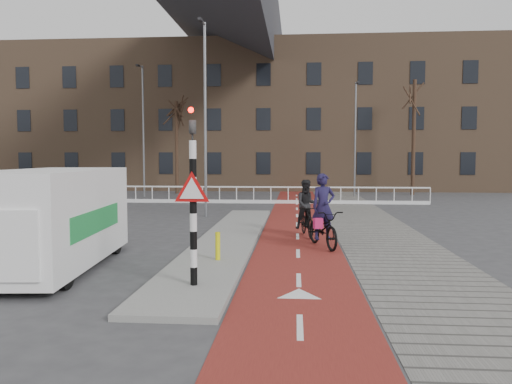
{
  "coord_description": "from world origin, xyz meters",
  "views": [
    {
      "loc": [
        1.42,
        -11.7,
        2.67
      ],
      "look_at": [
        0.09,
        5.0,
        1.5
      ],
      "focal_mm": 35.0,
      "sensor_mm": 36.0,
      "label": 1
    }
  ],
  "objects": [
    {
      "name": "streetlight_left",
      "position": [
        -8.76,
        21.15,
        4.36
      ],
      "size": [
        0.12,
        0.12,
        8.72
      ],
      "primitive_type": "cylinder",
      "color": "slate",
      "rests_on": "ground"
    },
    {
      "name": "streetlight_right",
      "position": [
        5.46,
        22.86,
        3.86
      ],
      "size": [
        0.12,
        0.12,
        7.72
      ],
      "primitive_type": "cylinder",
      "color": "slate",
      "rests_on": "ground"
    },
    {
      "name": "curb_island",
      "position": [
        -0.7,
        4.0,
        0.06
      ],
      "size": [
        1.8,
        16.0,
        0.12
      ],
      "primitive_type": "cube",
      "color": "gray",
      "rests_on": "ground"
    },
    {
      "name": "streetlight_near",
      "position": [
        -2.59,
        10.32,
        4.28
      ],
      "size": [
        0.12,
        0.12,
        8.56
      ],
      "primitive_type": "cylinder",
      "color": "slate",
      "rests_on": "ground"
    },
    {
      "name": "cyclist_near",
      "position": [
        2.24,
        3.03,
        0.74
      ],
      "size": [
        1.37,
        2.25,
        2.18
      ],
      "rotation": [
        0.0,
        0.0,
        0.32
      ],
      "color": "black",
      "rests_on": "bike_lane"
    },
    {
      "name": "tree_mid",
      "position": [
        -7.3,
        24.45,
        3.37
      ],
      "size": [
        0.25,
        0.25,
        6.74
      ],
      "primitive_type": "cylinder",
      "color": "#311F15",
      "rests_on": "ground"
    },
    {
      "name": "van",
      "position": [
        -4.37,
        -0.34,
        1.25
      ],
      "size": [
        2.68,
        5.69,
        2.37
      ],
      "rotation": [
        0.0,
        0.0,
        0.09
      ],
      "color": "white",
      "rests_on": "ground"
    },
    {
      "name": "townhouse_row",
      "position": [
        -3.0,
        32.0,
        7.81
      ],
      "size": [
        46.0,
        10.0,
        15.9
      ],
      "color": "#7F6047",
      "rests_on": "ground"
    },
    {
      "name": "bike_lane",
      "position": [
        1.5,
        10.0,
        0.01
      ],
      "size": [
        2.5,
        60.0,
        0.01
      ],
      "primitive_type": "cube",
      "color": "maroon",
      "rests_on": "ground"
    },
    {
      "name": "sidewalk",
      "position": [
        4.3,
        10.0,
        0.01
      ],
      "size": [
        3.0,
        60.0,
        0.01
      ],
      "primitive_type": "cube",
      "color": "slate",
      "rests_on": "ground"
    },
    {
      "name": "cyclist_far",
      "position": [
        1.81,
        5.01,
        0.8
      ],
      "size": [
        0.92,
        1.84,
        1.91
      ],
      "rotation": [
        0.0,
        0.0,
        0.19
      ],
      "color": "black",
      "rests_on": "bike_lane"
    },
    {
      "name": "traffic_signal",
      "position": [
        -0.6,
        -2.02,
        1.99
      ],
      "size": [
        0.8,
        0.8,
        3.68
      ],
      "color": "black",
      "rests_on": "curb_island"
    },
    {
      "name": "ground",
      "position": [
        0.0,
        0.0,
        0.0
      ],
      "size": [
        120.0,
        120.0,
        0.0
      ],
      "primitive_type": "plane",
      "color": "#38383A",
      "rests_on": "ground"
    },
    {
      "name": "bollard",
      "position": [
        -0.5,
        0.46,
        0.47
      ],
      "size": [
        0.12,
        0.12,
        0.69
      ],
      "primitive_type": "cylinder",
      "color": "yellow",
      "rests_on": "curb_island"
    },
    {
      "name": "tree_right",
      "position": [
        9.73,
        24.45,
        4.05
      ],
      "size": [
        0.26,
        0.26,
        8.11
      ],
      "primitive_type": "cylinder",
      "color": "#311F15",
      "rests_on": "ground"
    },
    {
      "name": "railing",
      "position": [
        -5.0,
        17.0,
        0.31
      ],
      "size": [
        28.0,
        0.1,
        0.99
      ],
      "color": "silver",
      "rests_on": "ground"
    }
  ]
}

